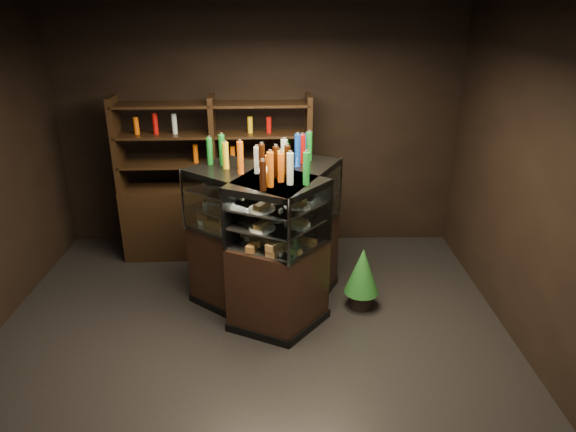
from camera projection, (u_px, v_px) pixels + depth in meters
name	position (u px, v px, depth m)	size (l,w,h in m)	color
ground	(250.00, 354.00, 4.71)	(5.00, 5.00, 0.00)	black
room_shell	(243.00, 148.00, 3.96)	(5.02, 5.02, 3.01)	black
display_case	(272.00, 265.00, 5.24)	(1.65, 1.53, 1.49)	black
food_display	(271.00, 209.00, 5.00)	(1.20, 1.21, 0.46)	#BB8143
bottles_top	(270.00, 158.00, 4.81)	(1.03, 1.07, 0.30)	#B20C0A
potted_conifer	(363.00, 270.00, 5.27)	(0.36, 0.36, 0.77)	black
back_shelving	(217.00, 209.00, 6.36)	(2.31, 0.51, 2.00)	black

